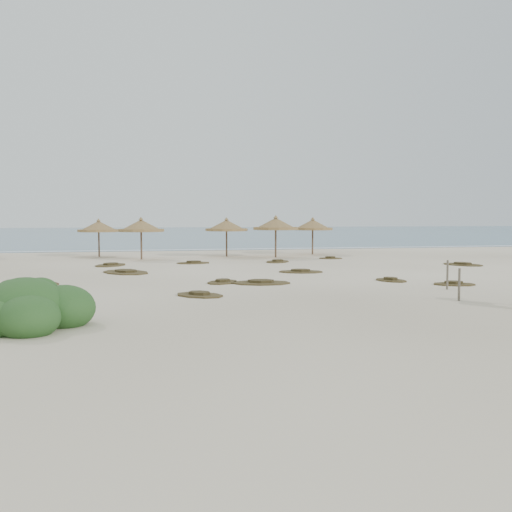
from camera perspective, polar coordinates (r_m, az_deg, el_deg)
The scene contains 24 objects.
ground at distance 23.04m, azimuth 2.75°, elevation -3.10°, with size 160.00×160.00×0.00m, color #F4E4C9.
ocean at distance 97.32m, azimuth -8.68°, elevation 2.28°, with size 200.00×100.00×0.01m, color #255170.
foam_line at distance 48.54m, azimuth -5.17°, elevation 0.63°, with size 70.00×0.60×0.01m, color white.
palapa_1 at distance 41.28m, azimuth -15.46°, elevation 2.81°, with size 3.74×3.74×2.69m.
palapa_2 at distance 38.17m, azimuth -11.42°, elevation 2.92°, with size 3.26×3.26×2.81m.
palapa_3 at distance 40.13m, azimuth -2.97°, elevation 3.01°, with size 3.83×3.83×2.78m.
palapa_4 at distance 39.40m, azimuth 1.99°, elevation 3.17°, with size 3.47×3.47×2.93m.
palapa_5 at distance 42.73m, azimuth 5.69°, elevation 3.07°, with size 3.60×3.60×2.79m.
fence_post_near at distance 20.38m, azimuth 19.65°, elevation -2.70°, with size 0.08×0.08×1.10m, color #706654.
fence_post_far at distance 23.34m, azimuth 18.59°, elevation -1.80°, with size 0.08×0.08×1.15m, color #706654.
bush at distance 15.63m, azimuth -22.01°, elevation -4.94°, with size 3.38×2.98×1.51m.
scrub_0 at distance 25.52m, azimuth -20.89°, elevation -2.55°, with size 2.32×2.28×0.16m.
scrub_1 at distance 29.39m, azimuth -12.90°, elevation -1.56°, with size 3.19×3.54×0.16m.
scrub_2 at distance 24.43m, azimuth -3.37°, elevation -2.58°, with size 1.95×2.07×0.16m.
scrub_3 at distance 29.04m, azimuth 4.49°, elevation -1.54°, with size 2.52×1.95×0.16m.
scrub_4 at distance 25.77m, azimuth 13.34°, elevation -2.33°, with size 1.50×1.85×0.16m.
scrub_5 at distance 35.34m, azimuth 19.96°, elevation -0.78°, with size 2.45×2.90×0.16m.
scrub_6 at distance 33.87m, azimuth -14.33°, elevation -0.86°, with size 2.42×2.77×0.16m.
scrub_7 at distance 35.38m, azimuth 2.16°, elevation -0.53°, with size 2.22×2.43×0.16m.
scrub_9 at distance 24.14m, azimuth 0.49°, elevation -2.65°, with size 2.79×2.09×0.16m.
scrub_10 at distance 38.50m, azimuth 7.46°, elevation -0.20°, with size 1.74×1.31×0.16m.
scrub_11 at distance 20.50m, azimuth -5.68°, elevation -3.86°, with size 2.21×2.20×0.16m.
scrub_12 at distance 25.04m, azimuth 19.19°, elevation -2.63°, with size 1.98×1.59×0.16m.
scrub_13 at distance 34.58m, azimuth -6.27°, elevation -0.66°, with size 2.21×1.60×0.16m.
Camera 1 is at (-5.88, -22.10, 2.85)m, focal length 40.00 mm.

